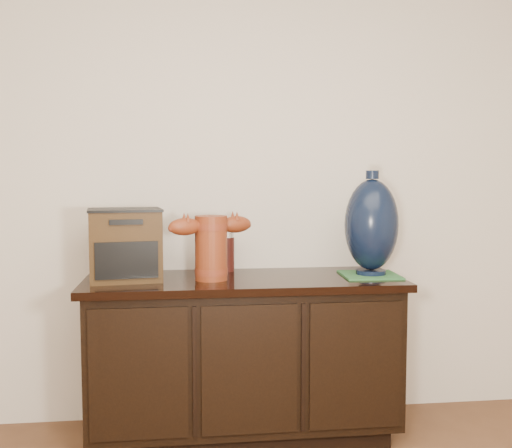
{
  "coord_description": "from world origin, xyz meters",
  "views": [
    {
      "loc": [
        -0.28,
        -0.5,
        1.23
      ],
      "look_at": [
        0.05,
        2.18,
        1.01
      ],
      "focal_mm": 42.0,
      "sensor_mm": 36.0,
      "label": 1
    }
  ],
  "objects": [
    {
      "name": "room",
      "position": [
        0.0,
        0.0,
        1.3
      ],
      "size": [
        5.0,
        5.0,
        5.0
      ],
      "color": "brown",
      "rests_on": "ground"
    },
    {
      "name": "sideboard",
      "position": [
        0.0,
        2.23,
        0.39
      ],
      "size": [
        1.46,
        0.56,
        0.75
      ],
      "color": "black",
      "rests_on": "ground"
    },
    {
      "name": "terracotta_vessel",
      "position": [
        -0.15,
        2.19,
        0.92
      ],
      "size": [
        0.41,
        0.23,
        0.29
      ],
      "rotation": [
        0.0,
        0.0,
        0.4
      ],
      "color": "maroon",
      "rests_on": "sideboard"
    },
    {
      "name": "tv_radio",
      "position": [
        -0.54,
        2.23,
        0.92
      ],
      "size": [
        0.36,
        0.3,
        0.32
      ],
      "rotation": [
        0.0,
        0.0,
        0.13
      ],
      "color": "#37220D",
      "rests_on": "sideboard"
    },
    {
      "name": "green_mat",
      "position": [
        0.6,
        2.21,
        0.76
      ],
      "size": [
        0.27,
        0.27,
        0.01
      ],
      "primitive_type": "cube",
      "rotation": [
        0.0,
        0.0,
        -0.05
      ],
      "color": "#2F6935",
      "rests_on": "sideboard"
    },
    {
      "name": "lamp_base",
      "position": [
        0.6,
        2.21,
        1.0
      ],
      "size": [
        0.26,
        0.26,
        0.49
      ],
      "rotation": [
        0.0,
        0.0,
        -0.05
      ],
      "color": "black",
      "rests_on": "green_mat"
    },
    {
      "name": "spray_can",
      "position": [
        -0.06,
        2.43,
        0.85
      ],
      "size": [
        0.07,
        0.07,
        0.2
      ],
      "color": "#57140F",
      "rests_on": "sideboard"
    }
  ]
}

